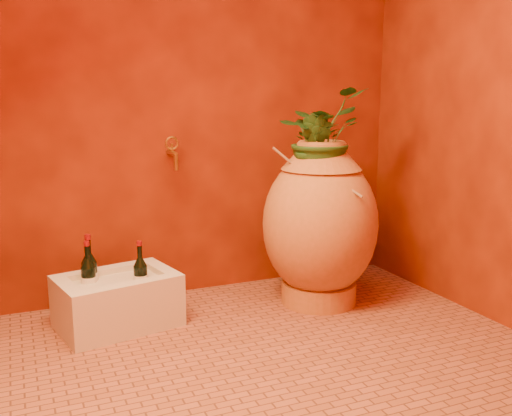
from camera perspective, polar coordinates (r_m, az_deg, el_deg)
name	(u,v)px	position (r m, az deg, el deg)	size (l,w,h in m)	color
floor	(269,356)	(2.65, 1.26, -14.59)	(2.50, 2.50, 0.00)	#984F31
wall_back	(197,78)	(3.32, -5.94, 12.81)	(2.50, 0.02, 2.50)	#4F1304
wall_right	(501,75)	(3.12, 23.29, 12.09)	(0.02, 2.00, 2.50)	#4F1304
amphora	(320,224)	(3.17, 6.42, -1.58)	(0.75, 0.75, 0.91)	#B96D34
stone_basin	(118,302)	(3.00, -13.67, -9.12)	(0.64, 0.50, 0.27)	beige
wine_bottle_a	(89,279)	(2.97, -16.38, -6.86)	(0.07, 0.07, 0.30)	black
wine_bottle_b	(90,276)	(3.00, -16.28, -6.50)	(0.08, 0.08, 0.33)	black
wine_bottle_c	(141,277)	(2.95, -11.46, -6.82)	(0.07, 0.07, 0.29)	black
wall_tap	(173,152)	(3.20, -8.32, 5.61)	(0.08, 0.16, 0.18)	olive
plant_main	(320,137)	(3.11, 6.47, 7.09)	(0.47, 0.41, 0.52)	#1E4819
plant_side	(313,148)	(3.03, 5.75, 5.99)	(0.20, 0.16, 0.36)	#1E4819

